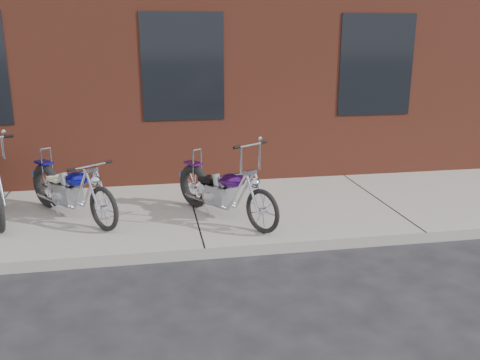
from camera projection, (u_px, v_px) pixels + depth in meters
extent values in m
plane|color=black|center=(205.00, 260.00, 6.36)|extent=(120.00, 120.00, 0.00)
cube|color=#A39F97|center=(194.00, 214.00, 7.76)|extent=(22.00, 3.00, 0.15)
torus|color=black|center=(200.00, 188.00, 7.69)|extent=(0.47, 0.64, 0.68)
torus|color=black|center=(270.00, 214.00, 6.65)|extent=(0.38, 0.55, 0.61)
cube|color=#9C9C9C|center=(226.00, 197.00, 7.27)|extent=(0.42, 0.46, 0.28)
ellipsoid|color=#45126A|center=(239.00, 183.00, 7.01)|extent=(0.48, 0.57, 0.29)
cube|color=black|center=(215.00, 181.00, 7.39)|extent=(0.33, 0.34, 0.06)
cylinder|color=silver|center=(264.00, 194.00, 6.67)|extent=(0.18, 0.25, 0.51)
cylinder|color=silver|center=(258.00, 146.00, 6.58)|extent=(0.45, 0.30, 0.03)
cylinder|color=silver|center=(203.00, 166.00, 7.54)|extent=(0.03, 0.03, 0.45)
cylinder|color=silver|center=(223.00, 200.00, 7.52)|extent=(0.49, 0.74, 0.05)
torus|color=black|center=(52.00, 187.00, 7.68)|extent=(0.53, 0.62, 0.69)
torus|color=black|center=(110.00, 211.00, 6.73)|extent=(0.44, 0.53, 0.62)
cube|color=#9C9C9C|center=(74.00, 196.00, 7.29)|extent=(0.45, 0.47, 0.29)
ellipsoid|color=#1215B1|center=(82.00, 181.00, 7.05)|extent=(0.52, 0.57, 0.29)
cube|color=beige|center=(63.00, 180.00, 7.40)|extent=(0.35, 0.35, 0.06)
cylinder|color=silver|center=(103.00, 191.00, 6.74)|extent=(0.20, 0.24, 0.52)
cylinder|color=silver|center=(97.00, 167.00, 6.74)|extent=(0.43, 0.35, 0.03)
cylinder|color=silver|center=(52.00, 165.00, 7.53)|extent=(0.03, 0.03, 0.46)
cylinder|color=silver|center=(74.00, 199.00, 7.55)|extent=(0.57, 0.70, 0.05)
torus|color=black|center=(0.00, 210.00, 6.63)|extent=(0.35, 0.69, 0.71)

